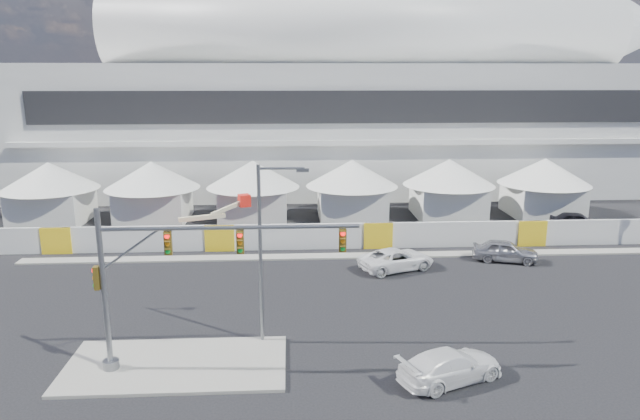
{
  "coord_description": "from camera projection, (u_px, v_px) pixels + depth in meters",
  "views": [
    {
      "loc": [
        -0.7,
        -27.04,
        13.11
      ],
      "look_at": [
        1.32,
        10.0,
        4.15
      ],
      "focal_mm": 32.0,
      "sensor_mm": 36.0,
      "label": 1
    }
  ],
  "objects": [
    {
      "name": "stadium",
      "position": [
        367.0,
        104.0,
        67.88
      ],
      "size": [
        80.0,
        24.8,
        21.98
      ],
      "color": "silver",
      "rests_on": "ground"
    },
    {
      "name": "hoarding_fence",
      "position": [
        378.0,
        235.0,
        43.51
      ],
      "size": [
        70.0,
        0.25,
        2.0
      ],
      "primitive_type": "cube",
      "color": "silver",
      "rests_on": "ground"
    },
    {
      "name": "median_island",
      "position": [
        176.0,
        365.0,
        26.11
      ],
      "size": [
        10.0,
        5.0,
        0.15
      ],
      "primitive_type": "cube",
      "color": "gray",
      "rests_on": "ground"
    },
    {
      "name": "pickup_curb",
      "position": [
        397.0,
        259.0,
        38.84
      ],
      "size": [
        4.12,
        5.75,
        1.46
      ],
      "primitive_type": "imported",
      "rotation": [
        0.0,
        0.0,
        1.93
      ],
      "color": "white",
      "rests_on": "ground"
    },
    {
      "name": "sedan_silver",
      "position": [
        505.0,
        251.0,
        40.54
      ],
      "size": [
        3.0,
        4.84,
        1.54
      ],
      "primitive_type": "imported",
      "rotation": [
        0.0,
        0.0,
        1.29
      ],
      "color": "#A8A8AD",
      "rests_on": "ground"
    },
    {
      "name": "pickup_near",
      "position": [
        450.0,
        366.0,
        24.77
      ],
      "size": [
        3.7,
        5.24,
        1.41
      ],
      "primitive_type": "imported",
      "rotation": [
        0.0,
        0.0,
        1.97
      ],
      "color": "white",
      "rests_on": "ground"
    },
    {
      "name": "streetlight_median",
      "position": [
        265.0,
        242.0,
        27.25
      ],
      "size": [
        2.44,
        0.25,
        8.82
      ],
      "color": "slate",
      "rests_on": "median_island"
    },
    {
      "name": "tent_row",
      "position": [
        303.0,
        185.0,
        51.94
      ],
      "size": [
        53.4,
        8.4,
        5.4
      ],
      "color": "silver",
      "rests_on": "ground"
    },
    {
      "name": "lot_car_b",
      "position": [
        577.0,
        221.0,
        48.7
      ],
      "size": [
        2.94,
        4.79,
        1.52
      ],
      "primitive_type": "imported",
      "rotation": [
        0.0,
        0.0,
        1.3
      ],
      "color": "black",
      "rests_on": "ground"
    },
    {
      "name": "traffic_mast",
      "position": [
        160.0,
        279.0,
        24.8
      ],
      "size": [
        11.49,
        0.72,
        7.41
      ],
      "color": "slate",
      "rests_on": "median_island"
    },
    {
      "name": "ground",
      "position": [
        305.0,
        334.0,
        29.36
      ],
      "size": [
        160.0,
        160.0,
        0.0
      ],
      "primitive_type": "plane",
      "color": "black",
      "rests_on": "ground"
    },
    {
      "name": "boom_lift",
      "position": [
        197.0,
        231.0,
        44.89
      ],
      "size": [
        7.14,
        2.71,
        3.5
      ],
      "rotation": [
        0.0,
        0.0,
        0.37
      ],
      "color": "red",
      "rests_on": "ground"
    },
    {
      "name": "far_curb",
      "position": [
        568.0,
        252.0,
        42.53
      ],
      "size": [
        80.0,
        1.2,
        0.12
      ],
      "primitive_type": "cube",
      "color": "gray",
      "rests_on": "ground"
    }
  ]
}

